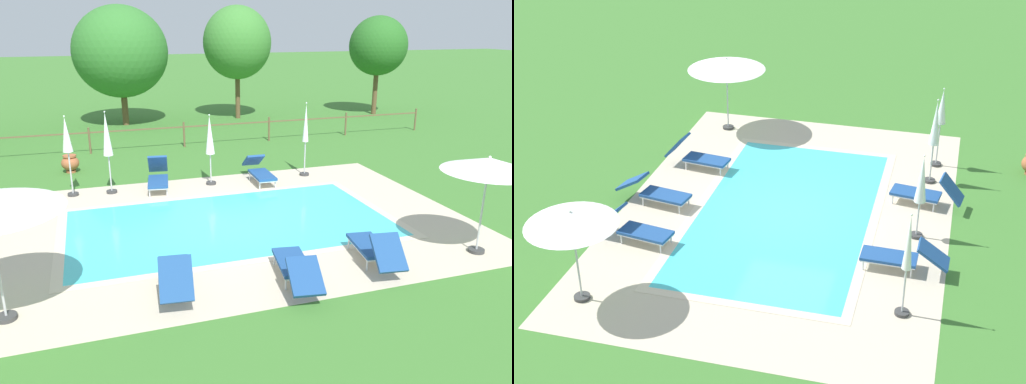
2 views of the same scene
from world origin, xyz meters
The scene contains 15 objects.
ground_plane centered at (0.00, 0.00, 0.00)m, with size 160.00×160.00×0.00m, color #3D752D.
pool_deck_paving centered at (0.00, 0.00, 0.00)m, with size 12.17×8.52×0.01m, color beige.
swimming_pool_water centered at (0.00, 0.00, 0.01)m, with size 8.05×4.39×0.01m, color #42CCD6.
pool_coping_rim centered at (0.00, 0.00, 0.01)m, with size 8.53×4.87×0.01m.
sun_lounger_north_near_steps centered at (-1.35, 3.52, 0.39)m, with size 0.87×1.96×0.96m.
sun_lounger_north_mid centered at (2.27, -3.24, 0.38)m, with size 0.88×2.03×0.89m.
sun_lounger_north_far centered at (1.89, 3.22, 0.37)m, with size 0.65×2.04×0.81m.
sun_lounger_north_end centered at (0.36, -3.48, 0.36)m, with size 0.91×2.12×0.76m.
sun_lounger_south_near_corner centered at (-1.96, -3.10, 0.39)m, with size 0.83×1.95×0.96m.
patio_umbrella_open_foreground centered at (-4.92, -3.11, 2.18)m, with size 2.45×2.45×2.41m.
patio_umbrella_open_by_bench centered at (4.79, -3.44, 2.03)m, with size 1.99×1.99×2.24m.
patio_umbrella_closed_row_west centered at (-3.89, 3.63, 1.68)m, with size 0.32×0.32×2.42m.
patio_umbrella_closed_row_mid_west centered at (3.57, 3.43, 1.53)m, with size 0.32×0.32×2.48m.
patio_umbrella_closed_row_mid_east centered at (0.32, 3.44, 1.48)m, with size 0.32×0.32×2.26m.
patio_umbrella_closed_row_east centered at (-2.77, 3.53, 1.67)m, with size 0.32×0.32×2.50m.
Camera 2 is at (17.10, 4.05, 10.14)m, focal length 54.11 mm.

